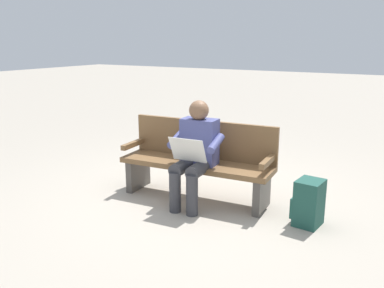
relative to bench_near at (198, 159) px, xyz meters
name	(u,v)px	position (x,y,z in m)	size (l,w,h in m)	color
ground_plane	(196,198)	(-0.01, 0.07, -0.46)	(40.00, 40.00, 0.00)	#A89E8E
bench_near	(198,159)	(0.00, 0.00, 0.00)	(1.83, 0.61, 0.90)	brown
person_seated	(195,151)	(-0.09, 0.23, 0.17)	(0.59, 0.59, 1.18)	#474C84
backpack	(308,203)	(-1.34, 0.12, -0.23)	(0.30, 0.30, 0.47)	#1E4C42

